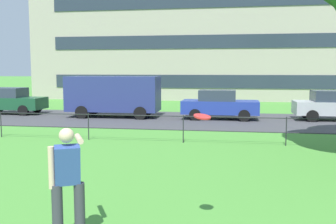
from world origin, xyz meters
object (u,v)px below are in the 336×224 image
car_dark_green_far_right (10,101)px  person_thrower (68,181)px  panel_van_right (114,94)px  car_silver_center (334,105)px  apartment_building_background (206,11)px  frisbee (202,117)px  car_blue_left (219,104)px

car_dark_green_far_right → person_thrower: bearing=-56.0°
car_dark_green_far_right → panel_van_right: bearing=-4.4°
car_silver_center → apartment_building_background: bearing=113.7°
car_dark_green_far_right → frisbee: bearing=-50.2°
frisbee → apartment_building_background: bearing=93.8°
person_thrower → car_silver_center: size_ratio=0.43×
person_thrower → car_blue_left: size_ratio=0.43×
car_dark_green_far_right → car_blue_left: bearing=-2.4°
car_blue_left → panel_van_right: bearing=179.8°
apartment_building_background → car_dark_green_far_right: bearing=-120.2°
panel_van_right → car_blue_left: size_ratio=1.26×
frisbee → car_silver_center: size_ratio=0.09×
frisbee → person_thrower: bearing=-160.8°
car_dark_green_far_right → car_silver_center: (18.17, -0.10, 0.00)m
panel_van_right → apartment_building_background: (3.76, 18.23, 7.10)m
panel_van_right → frisbee: bearing=-67.8°
frisbee → panel_van_right: size_ratio=0.08×
person_thrower → car_blue_left: 15.30m
person_thrower → apartment_building_background: (-0.26, 33.44, 7.43)m
person_thrower → panel_van_right: 15.74m
car_dark_green_far_right → panel_van_right: 6.61m
panel_van_right → car_silver_center: panel_van_right is taller
car_dark_green_far_right → car_blue_left: (12.35, -0.52, 0.00)m
panel_van_right → car_silver_center: (11.60, 0.40, -0.49)m
apartment_building_background → car_blue_left: bearing=-83.7°
car_silver_center → car_blue_left: bearing=-175.9°
car_silver_center → apartment_building_background: size_ratio=0.13×
person_thrower → frisbee: (1.93, 0.67, 0.92)m
car_dark_green_far_right → apartment_building_background: 21.88m
person_thrower → panel_van_right: bearing=104.8°
person_thrower → panel_van_right: (-4.02, 15.21, 0.32)m
car_dark_green_far_right → panel_van_right: panel_van_right is taller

